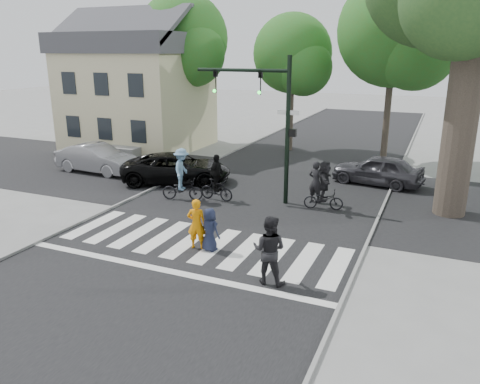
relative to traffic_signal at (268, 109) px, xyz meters
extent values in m
plane|color=gray|center=(-0.35, -6.20, -3.90)|extent=(120.00, 120.00, 0.00)
cube|color=black|center=(-0.35, -1.20, -3.90)|extent=(10.00, 70.00, 0.01)
cube|color=black|center=(-0.35, 1.80, -3.89)|extent=(70.00, 10.00, 0.01)
cube|color=gray|center=(-5.40, -1.20, -3.85)|extent=(0.10, 70.00, 0.10)
cube|color=gray|center=(4.70, -1.20, -3.85)|extent=(0.10, 70.00, 0.10)
cube|color=silver|center=(-4.85, -5.20, -3.89)|extent=(0.55, 3.00, 0.01)
cube|color=silver|center=(-3.85, -5.20, -3.89)|extent=(0.55, 3.00, 0.01)
cube|color=silver|center=(-2.85, -5.20, -3.89)|extent=(0.55, 3.00, 0.01)
cube|color=silver|center=(-1.85, -5.20, -3.89)|extent=(0.55, 3.00, 0.01)
cube|color=silver|center=(-0.85, -5.20, -3.89)|extent=(0.55, 3.00, 0.01)
cube|color=silver|center=(0.15, -5.20, -3.89)|extent=(0.55, 3.00, 0.01)
cube|color=silver|center=(1.15, -5.20, -3.89)|extent=(0.55, 3.00, 0.01)
cube|color=silver|center=(2.15, -5.20, -3.89)|extent=(0.55, 3.00, 0.01)
cube|color=silver|center=(3.15, -5.20, -3.89)|extent=(0.55, 3.00, 0.01)
cube|color=silver|center=(4.15, -5.20, -3.89)|extent=(0.55, 3.00, 0.01)
cube|color=silver|center=(-0.35, -7.40, -3.89)|extent=(10.00, 0.30, 0.01)
cylinder|color=black|center=(0.85, 0.00, -0.90)|extent=(0.18, 0.18, 6.00)
cylinder|color=black|center=(-1.15, 0.00, 1.50)|extent=(4.00, 0.14, 0.14)
imported|color=black|center=(-0.35, 0.00, 1.05)|extent=(0.16, 0.20, 1.00)
sphere|color=#19E533|center=(-0.35, -0.12, 0.65)|extent=(0.14, 0.14, 0.14)
imported|color=black|center=(-2.35, 0.00, 1.05)|extent=(0.16, 0.20, 1.00)
sphere|color=#19E533|center=(-2.35, -0.12, 0.65)|extent=(0.14, 0.14, 0.14)
cube|color=black|center=(1.07, 0.00, -0.90)|extent=(0.28, 0.18, 0.30)
cube|color=#FF660C|center=(1.18, 0.00, -0.90)|extent=(0.02, 0.14, 0.20)
cube|color=white|center=(0.85, 0.00, -0.10)|extent=(0.90, 0.04, 0.18)
cylinder|color=brown|center=(7.15, 1.30, -0.40)|extent=(1.20, 1.20, 7.00)
cylinder|color=brown|center=(-14.35, 10.00, -0.93)|extent=(0.36, 0.36, 5.95)
sphere|color=#396922|center=(-14.35, 10.00, 2.47)|extent=(5.20, 5.20, 5.20)
sphere|color=#396922|center=(-13.31, 9.22, 1.62)|extent=(3.64, 3.64, 3.64)
cylinder|color=brown|center=(-9.35, 9.50, -0.68)|extent=(0.36, 0.36, 6.44)
sphere|color=#396922|center=(-9.35, 9.50, 3.00)|extent=(5.80, 5.80, 5.80)
sphere|color=#396922|center=(-8.19, 8.63, 2.08)|extent=(4.06, 4.06, 4.06)
cylinder|color=brown|center=(-2.35, 10.60, -1.10)|extent=(0.36, 0.36, 5.60)
sphere|color=#396922|center=(-2.35, 10.60, 2.10)|extent=(4.80, 4.80, 4.80)
sphere|color=#396922|center=(-1.39, 9.88, 1.30)|extent=(3.36, 3.36, 3.36)
cylinder|color=brown|center=(3.65, 9.30, -0.54)|extent=(0.36, 0.36, 6.72)
sphere|color=#396922|center=(3.65, 9.30, 3.30)|extent=(6.00, 6.00, 6.00)
sphere|color=#396922|center=(4.85, 8.40, 2.34)|extent=(4.20, 4.20, 4.20)
cube|color=beige|center=(-11.85, 7.80, -0.90)|extent=(8.00, 7.00, 6.00)
cube|color=#47474C|center=(-11.85, 7.80, 2.70)|extent=(8.40, 7.40, 1.20)
cube|color=#47474C|center=(-11.85, 5.95, 3.70)|extent=(8.40, 3.69, 2.44)
cube|color=#47474C|center=(-11.85, 9.65, 3.70)|extent=(8.40, 3.69, 2.44)
cube|color=black|center=(-14.25, 4.28, -2.20)|extent=(1.00, 0.06, 1.30)
cube|color=black|center=(-14.25, 4.28, 0.40)|extent=(1.00, 0.06, 1.30)
cube|color=black|center=(-11.85, 4.28, -2.20)|extent=(1.00, 0.06, 1.30)
cube|color=black|center=(-11.85, 4.28, 0.40)|extent=(1.00, 0.06, 1.30)
cube|color=black|center=(-9.45, 4.28, -2.20)|extent=(1.00, 0.06, 1.30)
cube|color=black|center=(-9.45, 4.28, 0.40)|extent=(1.00, 0.06, 1.30)
cube|color=gray|center=(-10.35, 4.00, -3.50)|extent=(2.00, 1.20, 0.80)
imported|color=orange|center=(-0.33, -5.60, -3.06)|extent=(0.69, 0.54, 1.68)
imported|color=#1A2037|center=(0.13, -5.58, -3.19)|extent=(0.79, 0.62, 1.42)
imported|color=black|center=(2.61, -6.88, -2.92)|extent=(0.98, 0.78, 1.95)
imported|color=black|center=(-3.36, -1.30, -3.44)|extent=(1.87, 1.04, 0.93)
imported|color=#5F86A7|center=(-3.36, -1.30, -2.55)|extent=(0.93, 1.28, 1.78)
imported|color=black|center=(-2.01, -0.75, -3.44)|extent=(1.55, 0.52, 0.92)
imported|color=black|center=(-2.01, -0.75, -2.69)|extent=(0.44, 0.95, 1.59)
imported|color=black|center=(2.48, -0.11, -3.49)|extent=(1.64, 0.83, 0.82)
imported|color=black|center=(2.48, -0.11, -2.70)|extent=(0.73, 1.52, 1.58)
imported|color=black|center=(-4.99, 0.96, -3.18)|extent=(5.68, 4.12, 1.44)
imported|color=#939397|center=(-9.90, 1.09, -3.16)|extent=(4.58, 1.76, 1.49)
imported|color=#35343A|center=(3.95, 4.51, -3.18)|extent=(4.44, 2.37, 1.44)
imported|color=black|center=(1.95, 0.62, -3.00)|extent=(0.74, 0.58, 1.80)
camera|label=1|loc=(6.52, -17.91, 2.25)|focal=35.00mm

